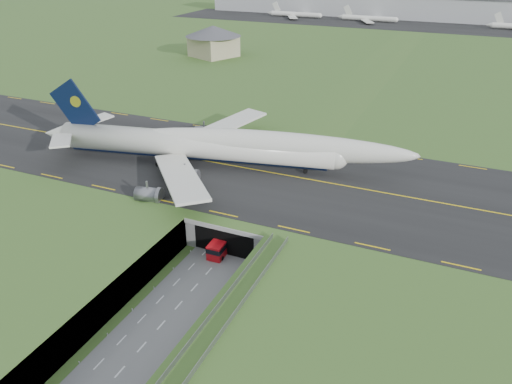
% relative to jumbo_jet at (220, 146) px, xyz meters
% --- Properties ---
extents(ground, '(900.00, 900.00, 0.00)m').
position_rel_jumbo_jet_xyz_m(ground, '(12.70, -31.80, -11.08)').
color(ground, '#396026').
rests_on(ground, ground).
extents(airfield_deck, '(800.00, 800.00, 6.00)m').
position_rel_jumbo_jet_xyz_m(airfield_deck, '(12.70, -31.80, -8.08)').
color(airfield_deck, gray).
rests_on(airfield_deck, ground).
extents(trench_road, '(12.00, 75.00, 0.20)m').
position_rel_jumbo_jet_xyz_m(trench_road, '(12.70, -39.30, -10.98)').
color(trench_road, slate).
rests_on(trench_road, ground).
extents(taxiway, '(800.00, 44.00, 0.18)m').
position_rel_jumbo_jet_xyz_m(taxiway, '(12.70, 1.20, -4.99)').
color(taxiway, black).
rests_on(taxiway, airfield_deck).
extents(tunnel_portal, '(17.00, 22.30, 6.00)m').
position_rel_jumbo_jet_xyz_m(tunnel_portal, '(12.70, -15.09, -7.75)').
color(tunnel_portal, gray).
rests_on(tunnel_portal, ground).
extents(guideway, '(3.00, 53.00, 7.05)m').
position_rel_jumbo_jet_xyz_m(guideway, '(23.70, -50.91, -5.76)').
color(guideway, '#A8A8A3').
rests_on(guideway, ground).
extents(jumbo_jet, '(86.14, 56.09, 18.94)m').
position_rel_jumbo_jet_xyz_m(jumbo_jet, '(0.00, 0.00, 0.00)').
color(jumbo_jet, silver).
rests_on(jumbo_jet, ground).
extents(shuttle_tram, '(3.03, 7.37, 2.98)m').
position_rel_jumbo_jet_xyz_m(shuttle_tram, '(11.92, -23.41, -9.44)').
color(shuttle_tram, red).
rests_on(shuttle_tram, ground).
extents(service_building, '(31.98, 31.98, 13.34)m').
position_rel_jumbo_jet_xyz_m(service_building, '(-58.81, 107.49, 2.82)').
color(service_building, tan).
rests_on(service_building, ground).
extents(cargo_terminal, '(320.00, 67.00, 15.60)m').
position_rel_jumbo_jet_xyz_m(cargo_terminal, '(12.53, 267.61, 2.88)').
color(cargo_terminal, '#B2B2B2').
rests_on(cargo_terminal, ground).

